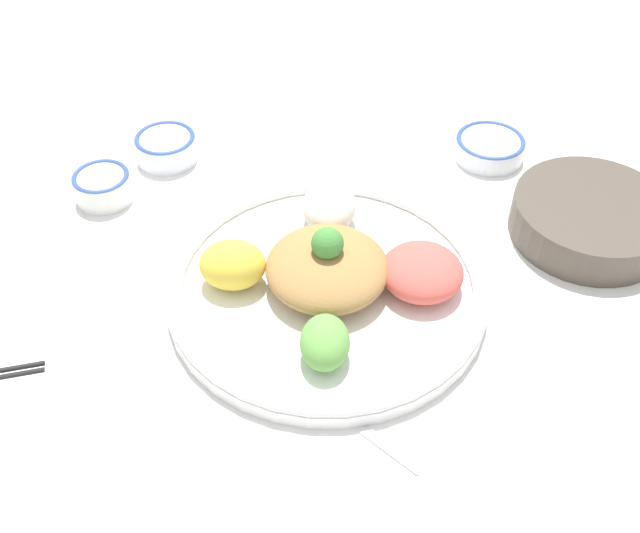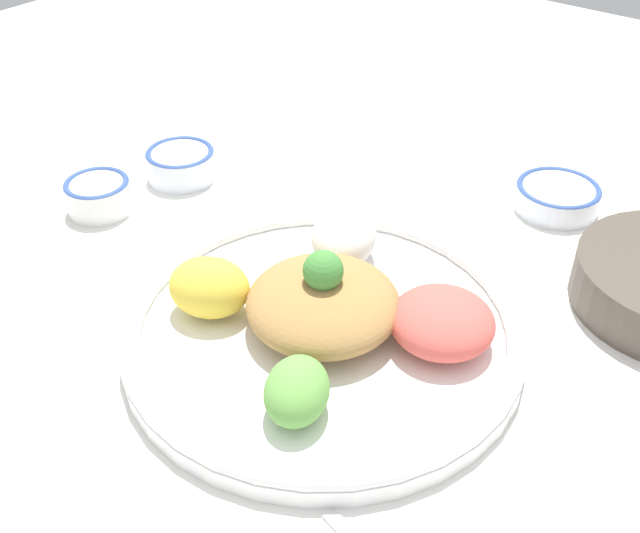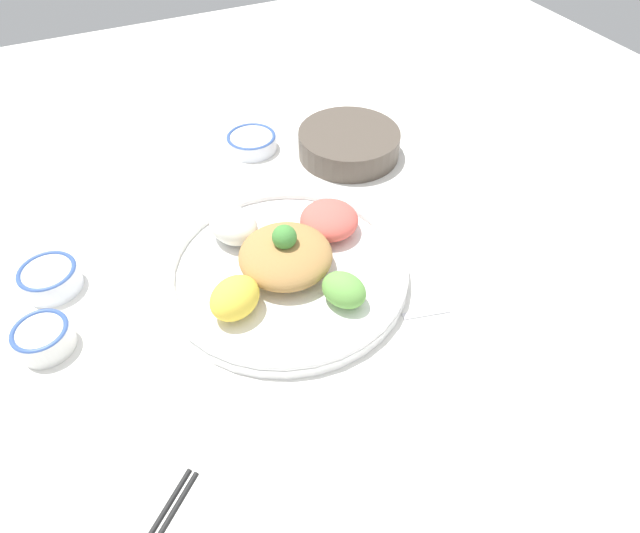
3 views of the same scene
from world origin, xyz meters
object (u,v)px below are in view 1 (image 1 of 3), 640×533
at_px(salad_platter, 329,279).
at_px(side_serving_bowl, 591,217).
at_px(sauce_bowl_dark, 490,147).
at_px(serving_spoon_main, 423,473).
at_px(sauce_bowl_red, 103,185).
at_px(rice_bowl_blue, 166,146).

xyz_separation_m(salad_platter, side_serving_bowl, (0.27, -0.26, 0.00)).
bearing_deg(sauce_bowl_dark, salad_platter, 168.39).
distance_m(salad_platter, serving_spoon_main, 0.27).
relative_size(salad_platter, sauce_bowl_red, 4.91).
bearing_deg(sauce_bowl_red, rice_bowl_blue, -9.88).
relative_size(sauce_bowl_red, rice_bowl_blue, 0.89).
bearing_deg(serving_spoon_main, sauce_bowl_red, -5.13).
xyz_separation_m(rice_bowl_blue, sauce_bowl_dark, (0.24, -0.43, -0.00)).
bearing_deg(rice_bowl_blue, sauce_bowl_red, 170.12).
height_order(salad_platter, sauce_bowl_dark, salad_platter).
distance_m(sauce_bowl_red, rice_bowl_blue, 0.12).
height_order(rice_bowl_blue, serving_spoon_main, rice_bowl_blue).
xyz_separation_m(sauce_bowl_dark, serving_spoon_main, (-0.56, -0.13, -0.02)).
bearing_deg(sauce_bowl_dark, sauce_bowl_red, 128.67).
xyz_separation_m(sauce_bowl_dark, side_serving_bowl, (-0.11, -0.18, 0.01)).
bearing_deg(salad_platter, rice_bowl_blue, 68.95).
height_order(sauce_bowl_red, rice_bowl_blue, same).
distance_m(salad_platter, sauce_bowl_red, 0.38).
height_order(rice_bowl_blue, side_serving_bowl, side_serving_bowl).
relative_size(sauce_bowl_red, side_serving_bowl, 0.38).
bearing_deg(rice_bowl_blue, sauce_bowl_dark, -60.82).
height_order(salad_platter, rice_bowl_blue, salad_platter).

